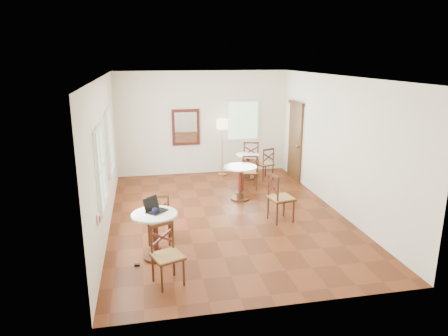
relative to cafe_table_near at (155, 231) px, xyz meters
name	(u,v)px	position (x,y,z in m)	size (l,w,h in m)	color
ground	(227,215)	(1.61, 1.71, -0.51)	(7.00, 7.00, 0.00)	#5F2710
room_shell	(222,129)	(1.54, 1.98, 1.38)	(5.02, 7.02, 3.01)	white
cafe_table_near	(155,231)	(0.00, 0.00, 0.00)	(0.78, 0.78, 0.83)	#432210
cafe_table_mid	(240,179)	(2.14, 2.65, 0.01)	(0.80, 0.80, 0.84)	#432210
cafe_table_back	(248,164)	(2.75, 4.32, -0.07)	(0.68, 0.68, 0.71)	#432210
chair_near_a	(159,218)	(0.10, 0.63, -0.02)	(0.51, 0.51, 0.99)	#432210
chair_near_b	(167,255)	(0.14, -0.86, -0.04)	(0.56, 0.56, 0.95)	#432210
chair_mid_a	(249,172)	(2.55, 3.40, -0.04)	(0.48, 0.48, 0.95)	#432210
chair_mid_b	(280,198)	(2.64, 1.17, 0.01)	(0.57, 0.57, 1.04)	#432210
chair_back_a	(265,164)	(3.22, 4.17, -0.05)	(0.55, 0.55, 0.92)	#432210
chair_back_b	(250,161)	(2.84, 4.36, 0.00)	(0.61, 0.61, 1.04)	#432210
floor_lamp	(222,128)	(2.12, 4.86, 0.89)	(0.32, 0.32, 1.66)	#BF8C3F
laptop	(154,208)	(0.00, 0.11, 0.38)	(0.44, 0.44, 0.24)	black
mouse	(154,212)	(0.00, 0.00, 0.33)	(0.10, 0.06, 0.04)	black
navy_mug	(155,211)	(0.01, 0.00, 0.36)	(0.12, 0.08, 0.10)	black
water_glass	(154,211)	(0.00, 0.00, 0.36)	(0.06, 0.06, 0.10)	white
power_adapter	(137,265)	(-0.33, -0.23, -0.50)	(0.09, 0.05, 0.04)	black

